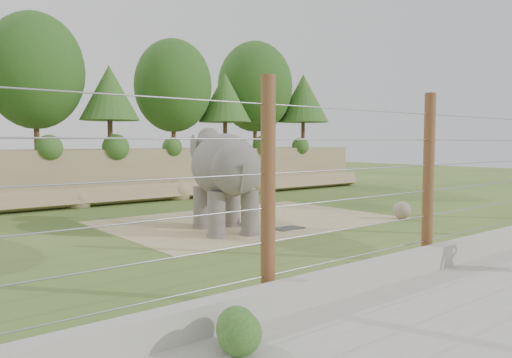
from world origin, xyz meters
TOP-DOWN VIEW (x-y plane):
  - ground at (0.00, 0.00)m, footprint 90.00×90.00m
  - back_embankment at (0.59, 12.68)m, footprint 30.00×5.52m
  - dirt_patch at (0.50, 3.00)m, footprint 10.00×7.00m
  - drain_grate at (0.40, 0.80)m, footprint 1.00×0.60m
  - elephant at (-1.50, 1.72)m, footprint 2.89×4.37m
  - stone_ball at (5.07, -0.30)m, footprint 0.65×0.65m
  - retaining_wall at (0.00, -5.00)m, footprint 26.00×0.35m
  - barrier_fence at (0.00, -4.50)m, footprint 20.26×0.26m
  - walkway_shrub at (-6.60, -5.80)m, footprint 0.64×0.64m

SIDE VIEW (x-z plane):
  - ground at x=0.00m, z-range 0.00..0.00m
  - dirt_patch at x=0.50m, z-range 0.00..0.02m
  - drain_grate at x=0.40m, z-range 0.02..0.05m
  - retaining_wall at x=0.00m, z-range 0.00..0.50m
  - walkway_shrub at x=-6.60m, z-range 0.01..0.65m
  - stone_ball at x=5.07m, z-range 0.02..0.67m
  - elephant at x=-1.50m, z-range 0.00..3.26m
  - barrier_fence at x=0.00m, z-range 0.00..4.00m
  - back_embankment at x=0.59m, z-range -0.42..8.35m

